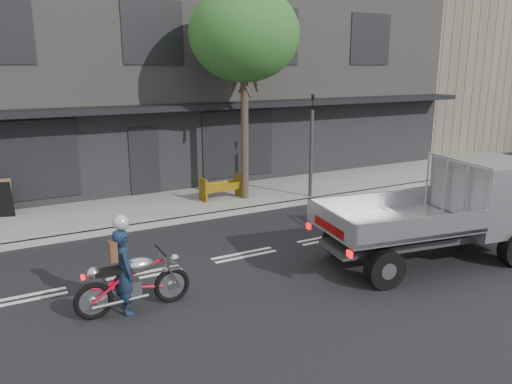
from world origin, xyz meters
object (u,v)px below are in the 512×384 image
object	(u,v)px
traffic_light_pole	(311,152)
construction_barrier	(224,188)
flatbed_ute	(472,200)
rider	(124,271)
street_tree	(244,35)
motorcycle	(133,281)
sandwich_board	(0,200)

from	to	relation	value
traffic_light_pole	construction_barrier	bearing A→B (deg)	161.18
traffic_light_pole	flatbed_ute	world-z (taller)	traffic_light_pole
rider	construction_barrier	xyz separation A→B (m)	(4.65, 5.74, -0.25)
street_tree	rider	size ratio (longest dim) A/B	4.26
rider	motorcycle	bearing A→B (deg)	-89.17
traffic_light_pole	motorcycle	xyz separation A→B (m)	(-7.22, -4.81, -1.09)
flatbed_ute	motorcycle	bearing A→B (deg)	-178.81
street_tree	traffic_light_pole	bearing A→B (deg)	-23.03
construction_barrier	sandwich_board	distance (m)	6.54
street_tree	flatbed_ute	distance (m)	8.14
street_tree	motorcycle	bearing A→B (deg)	-132.65
flatbed_ute	construction_barrier	size ratio (longest dim) A/B	3.85
rider	sandwich_board	bearing A→B (deg)	14.93
construction_barrier	flatbed_ute	bearing A→B (deg)	-64.76
traffic_light_pole	rider	world-z (taller)	traffic_light_pole
flatbed_ute	construction_barrier	xyz separation A→B (m)	(-3.19, 6.76, -0.81)
traffic_light_pole	sandwich_board	xyz separation A→B (m)	(-9.12, 2.19, -0.97)
traffic_light_pole	rider	distance (m)	8.84
flatbed_ute	rider	bearing A→B (deg)	-178.66
rider	flatbed_ute	distance (m)	7.93
rider	sandwich_board	distance (m)	7.22
street_tree	sandwich_board	distance (m)	8.58
motorcycle	construction_barrier	distance (m)	7.29
motorcycle	rider	xyz separation A→B (m)	(-0.15, 0.00, 0.23)
street_tree	rider	world-z (taller)	street_tree
street_tree	motorcycle	xyz separation A→B (m)	(-5.22, -5.66, -4.71)
traffic_light_pole	flatbed_ute	distance (m)	5.87
motorcycle	flatbed_ute	distance (m)	7.80
street_tree	construction_barrier	xyz separation A→B (m)	(-0.71, 0.07, -4.74)
traffic_light_pole	construction_barrier	distance (m)	3.08
construction_barrier	sandwich_board	bearing A→B (deg)	168.83
flatbed_ute	street_tree	bearing A→B (deg)	119.10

